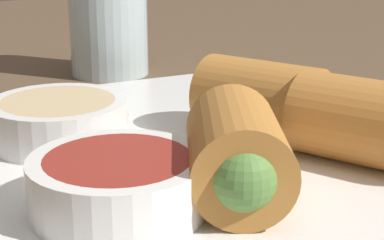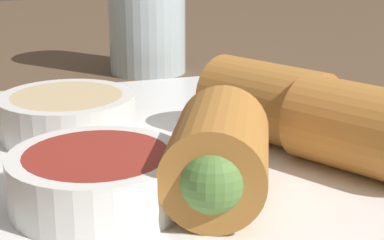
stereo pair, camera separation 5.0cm
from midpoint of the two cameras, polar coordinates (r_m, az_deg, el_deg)
name	(u,v)px [view 2 (the right image)]	position (r cm, az deg, el deg)	size (l,w,h in cm)	color
table_surface	(154,211)	(36.33, 0.56, -8.19)	(180.00, 140.00, 2.00)	brown
serving_plate	(192,162)	(38.38, 3.74, -3.89)	(34.97, 25.85, 1.50)	white
roll_front_left	(217,157)	(30.61, 6.97, -3.40)	(9.00, 7.54, 4.84)	#B77533
roll_front_right	(274,104)	(39.66, 10.93, 1.37)	(9.09, 8.06, 4.84)	#B77533
roll_back_left	(372,131)	(36.06, 19.57, -1.02)	(9.08, 8.02, 4.84)	#B77533
dipping_bowl_near	(68,114)	(40.61, -7.59, 0.48)	(8.53, 8.53, 2.64)	white
dipping_bowl_far	(97,177)	(30.69, -3.82, -5.22)	(8.53, 8.53, 2.64)	white
drinking_glass	(147,9)	(62.73, -1.74, 9.84)	(7.47, 7.47, 12.47)	silver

